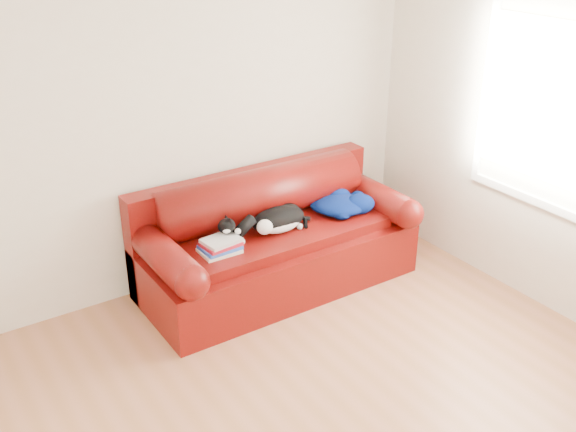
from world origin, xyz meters
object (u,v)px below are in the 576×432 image
book_stack (220,246)px  cat (278,220)px  sofa_base (278,258)px  blanket (342,204)px

book_stack → cat: size_ratio=0.43×
sofa_base → blanket: bearing=-3.9°
blanket → book_stack: bearing=-176.5°
book_stack → blanket: 1.13m
sofa_base → blanket: blanket is taller
book_stack → cat: cat is taller
sofa_base → book_stack: size_ratio=7.62×
cat → book_stack: bearing=173.0°
sofa_base → cat: (-0.02, -0.05, 0.35)m
sofa_base → book_stack: book_stack is taller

